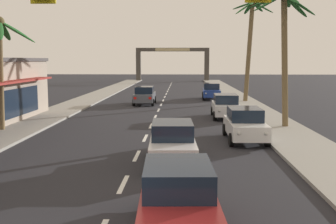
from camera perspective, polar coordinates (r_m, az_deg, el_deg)
name	(u,v)px	position (r m, az deg, el deg)	size (l,w,h in m)	color
sidewalk_right	(269,121)	(27.81, 14.13, -1.25)	(3.20, 110.00, 0.14)	gray
sidewalk_left	(39,120)	(28.89, -17.74, -1.06)	(3.20, 110.00, 0.14)	gray
lane_markings	(159,123)	(26.50, -1.28, -1.59)	(4.28, 86.41, 0.01)	silver
traffic_signal_mast	(265,6)	(6.78, 13.55, 14.38)	(10.87, 0.40, 7.01)	#2D2D33
sedan_lead_at_stop_bar	(178,199)	(9.77, 1.43, -12.20)	(2.09, 4.51, 1.68)	maroon
sedan_third_in_queue	(172,143)	(16.09, 0.63, -4.37)	(2.08, 4.50, 1.68)	silver
sedan_oncoming_far	(145,95)	(37.77, -3.32, 2.38)	(1.95, 4.45, 1.68)	#4C515B
sedan_parked_nearest_kerb	(226,106)	(29.23, 8.15, 0.86)	(1.99, 4.47, 1.68)	silver
sedan_parked_mid_kerb	(211,91)	(43.17, 6.16, 2.97)	(2.08, 4.50, 1.68)	navy
sedan_parked_far_kerb	(245,124)	(21.10, 10.81, -1.69)	(1.97, 4.46, 1.68)	silver
palm_right_second	(284,28)	(25.21, 16.12, 11.40)	(3.79, 4.12, 8.17)	brown
palm_right_third	(250,35)	(40.31, 11.55, 10.63)	(3.89, 4.21, 9.86)	brown
town_gateway_arch	(173,60)	(80.34, 0.64, 7.43)	(14.45, 0.90, 6.52)	#423D38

